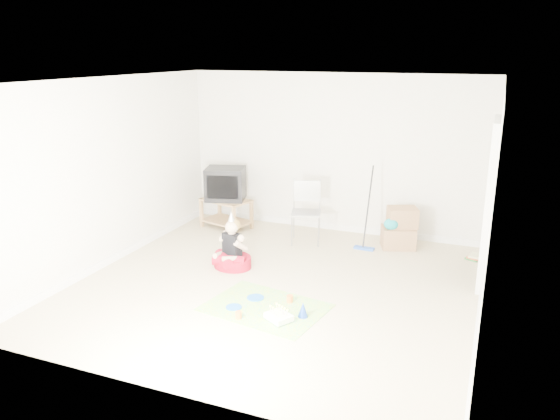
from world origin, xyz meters
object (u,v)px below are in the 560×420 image
at_px(folding_chair, 306,213).
at_px(birthday_cake, 279,318).
at_px(cardboard_boxes, 399,229).
at_px(tv_stand, 226,211).
at_px(seated_woman, 232,255).
at_px(crt_tv, 226,184).

xyz_separation_m(folding_chair, birthday_cake, (0.58, -2.59, -0.45)).
bearing_deg(cardboard_boxes, tv_stand, -177.58).
bearing_deg(tv_stand, seated_woman, -60.15).
relative_size(tv_stand, crt_tv, 1.45).
bearing_deg(seated_woman, tv_stand, 119.85).
bearing_deg(cardboard_boxes, seated_woman, -140.60).
bearing_deg(cardboard_boxes, birthday_cake, -105.90).
xyz_separation_m(tv_stand, crt_tv, (0.00, 0.00, 0.48)).
height_order(tv_stand, birthday_cake, tv_stand).
relative_size(folding_chair, birthday_cake, 2.81).
height_order(folding_chair, birthday_cake, folding_chair).
height_order(tv_stand, crt_tv, crt_tv).
xyz_separation_m(crt_tv, folding_chair, (1.51, -0.19, -0.29)).
relative_size(tv_stand, folding_chair, 0.92).
bearing_deg(folding_chair, seated_woman, -114.61).
height_order(crt_tv, birthday_cake, crt_tv).
distance_m(tv_stand, folding_chair, 1.53).
bearing_deg(folding_chair, crt_tv, 172.70).
xyz_separation_m(cardboard_boxes, birthday_cake, (-0.83, -2.91, -0.26)).
bearing_deg(cardboard_boxes, crt_tv, -177.58).
bearing_deg(seated_woman, folding_chair, 65.39).
distance_m(crt_tv, seated_woman, 1.88).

